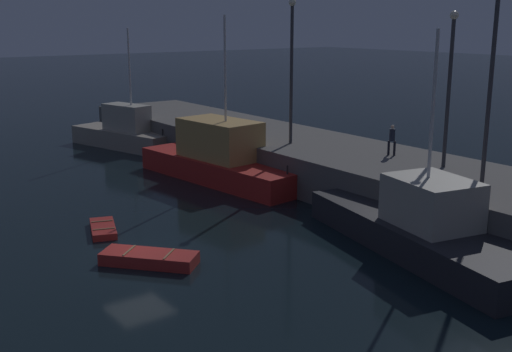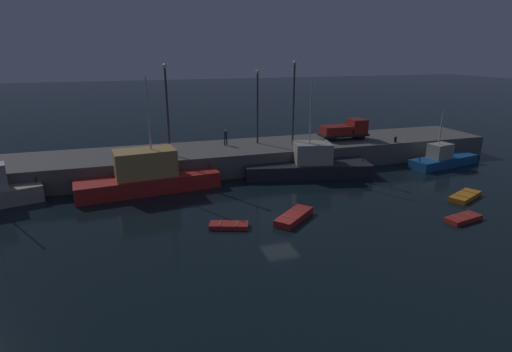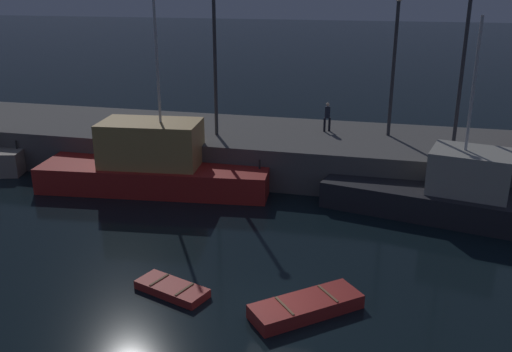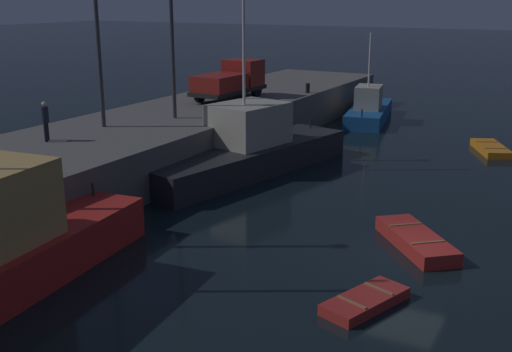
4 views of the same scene
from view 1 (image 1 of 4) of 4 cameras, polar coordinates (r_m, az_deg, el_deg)
name	(u,v)px [view 1 (image 1 of 4)]	position (r m, az deg, el deg)	size (l,w,h in m)	color
ground_plane	(138,256)	(27.76, -10.66, -7.15)	(320.00, 320.00, 0.00)	black
pier_quay	(382,179)	(36.30, 11.30, -0.22)	(60.80, 7.92, 2.35)	#5B5956
fishing_trawler_red	(221,158)	(39.77, -3.19, 1.62)	(12.93, 4.95, 10.20)	red
fishing_boat_blue	(424,228)	(28.39, 14.95, -4.58)	(13.21, 6.44, 9.55)	#232328
fishing_boat_orange	(124,133)	(51.28, -11.81, 3.86)	(10.12, 5.20, 9.31)	gray
dinghy_orange_near	(103,229)	(31.16, -13.66, -4.64)	(3.00, 1.98, 0.36)	#B22823
dinghy_red_small	(149,258)	(26.74, -9.63, -7.35)	(3.91, 3.63, 0.55)	#B22823
lamp_post_west	(292,62)	(39.10, 3.24, 10.30)	(0.44, 0.44, 8.77)	#38383D
lamp_post_east	(450,78)	(33.97, 17.12, 8.49)	(0.44, 0.44, 7.98)	#38383D
lamp_post_central	(491,74)	(30.49, 20.52, 8.61)	(0.44, 0.44, 8.94)	#38383D
dockworker	(392,138)	(36.74, 12.20, 3.37)	(0.45, 0.45, 1.76)	black
bollard_west	(457,190)	(28.87, 17.73, -1.25)	(0.28, 0.28, 0.58)	black
bollard_east	(232,135)	(41.29, -2.17, 3.72)	(0.28, 0.28, 0.45)	black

